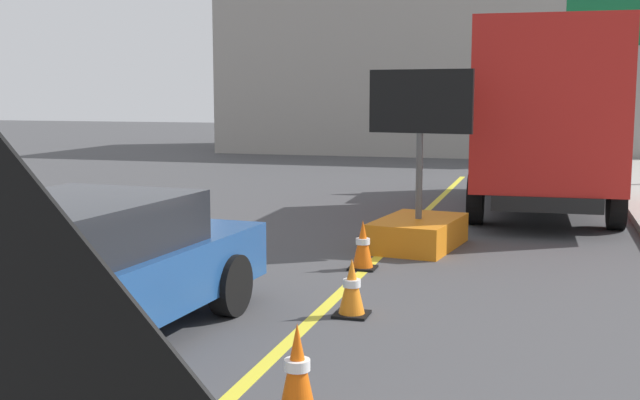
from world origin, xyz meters
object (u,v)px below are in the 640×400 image
Objects in this scene: arrow_board_trailer at (418,217)px; traffic_cone_curbside at (363,245)px; traffic_cone_far_lane at (352,288)px; pickup_car at (60,276)px; traffic_cone_mid_lane at (297,372)px; box_truck at (545,115)px.

arrow_board_trailer is 1.76m from traffic_cone_curbside.
arrow_board_trailer is at bearing 88.84° from traffic_cone_far_lane.
traffic_cone_mid_lane is at bearing -19.10° from pickup_car.
traffic_cone_mid_lane is at bearing -88.38° from arrow_board_trailer.
box_truck reaches higher than arrow_board_trailer.
traffic_cone_curbside is at bearing 65.32° from pickup_car.
box_truck is at bearing 69.58° from traffic_cone_curbside.
arrow_board_trailer is 6.67m from traffic_cone_mid_lane.
traffic_cone_curbside reaches higher than traffic_cone_far_lane.
pickup_car is (-4.14, -10.16, -1.22)m from box_truck.
box_truck reaches higher than traffic_cone_mid_lane.
arrow_board_trailer is 0.53× the size of pickup_car.
pickup_car is 8.19× the size of traffic_cone_far_lane.
traffic_cone_far_lane is at bearing -102.63° from box_truck.
traffic_cone_far_lane is at bearing 95.59° from traffic_cone_mid_lane.
box_truck is at bearing 67.83° from pickup_car.
box_truck is 11.26m from traffic_cone_mid_lane.
arrow_board_trailer is 6.25m from pickup_car.
box_truck is 8.66m from traffic_cone_far_lane.
box_truck is at bearing 77.37° from traffic_cone_far_lane.
arrow_board_trailer is 0.38× the size of box_truck.
traffic_cone_mid_lane is 2.75m from traffic_cone_far_lane.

